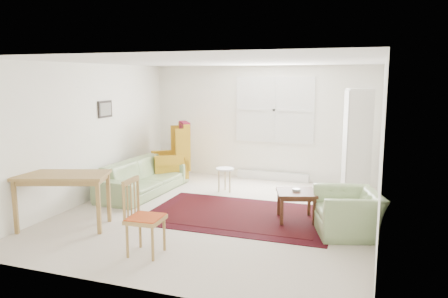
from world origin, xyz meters
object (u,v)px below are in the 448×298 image
(armchair, at_px, (348,208))
(wingback_chair, at_px, (169,152))
(coffee_table, at_px, (296,206))
(cabinet, at_px, (357,145))
(sofa, at_px, (144,171))
(desk_chair, at_px, (146,217))
(desk, at_px, (64,201))
(stool, at_px, (225,180))

(armchair, distance_m, wingback_chair, 4.41)
(coffee_table, xyz_separation_m, cabinet, (0.81, 1.61, 0.78))
(sofa, bearing_deg, armchair, -102.23)
(armchair, height_order, desk_chair, desk_chair)
(desk, bearing_deg, wingback_chair, 87.09)
(sofa, bearing_deg, desk_chair, -147.58)
(sofa, bearing_deg, desk, 178.78)
(sofa, distance_m, cabinet, 4.08)
(armchair, distance_m, desk_chair, 2.90)
(sofa, bearing_deg, stool, -64.78)
(desk_chair, bearing_deg, desk, 70.93)
(coffee_table, bearing_deg, desk_chair, -128.74)
(wingback_chair, distance_m, coffee_table, 3.55)
(coffee_table, height_order, cabinet, cabinet)
(sofa, bearing_deg, coffee_table, -100.14)
(stool, height_order, desk_chair, desk_chair)
(armchair, bearing_deg, cabinet, 162.32)
(wingback_chair, height_order, coffee_table, wingback_chair)
(wingback_chair, height_order, cabinet, cabinet)
(sofa, height_order, coffee_table, sofa)
(sofa, relative_size, coffee_table, 3.73)
(sofa, height_order, desk, sofa)
(armchair, relative_size, wingback_chair, 0.76)
(cabinet, bearing_deg, armchair, -99.52)
(cabinet, bearing_deg, wingback_chair, 168.82)
(stool, relative_size, cabinet, 0.23)
(coffee_table, relative_size, desk_chair, 0.60)
(sofa, height_order, armchair, sofa)
(armchair, xyz_separation_m, desk_chair, (-2.39, -1.63, 0.11))
(armchair, distance_m, desk, 4.22)
(armchair, height_order, stool, armchair)
(coffee_table, bearing_deg, wingback_chair, 150.80)
(sofa, xyz_separation_m, desk_chair, (1.54, -2.64, 0.05))
(sofa, xyz_separation_m, cabinet, (3.93, 0.93, 0.58))
(cabinet, bearing_deg, coffee_table, -126.31)
(armchair, relative_size, desk_chair, 1.00)
(armchair, distance_m, cabinet, 2.04)
(stool, bearing_deg, wingback_chair, 163.49)
(armchair, height_order, coffee_table, armchair)
(cabinet, bearing_deg, desk, -152.16)
(coffee_table, bearing_deg, cabinet, 63.21)
(armchair, height_order, desk, desk)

